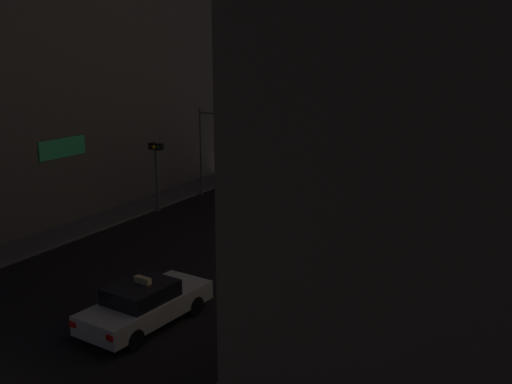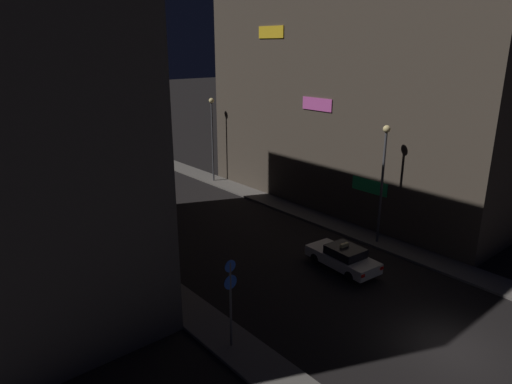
% 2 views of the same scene
% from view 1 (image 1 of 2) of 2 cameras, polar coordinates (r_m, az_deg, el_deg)
% --- Properties ---
extents(sidewalk_left, '(2.00, 52.37, 0.15)m').
position_cam_1_polar(sidewalk_left, '(36.85, -5.51, 0.54)').
color(sidewalk_left, '#5B5651').
rests_on(sidewalk_left, ground_plane).
extents(sidewalk_right, '(2.00, 52.37, 0.15)m').
position_cam_1_polar(sidewalk_right, '(31.38, 16.05, -2.28)').
color(sidewalk_right, '#5B5651').
rests_on(sidewalk_right, ground_plane).
extents(building_facade_left, '(11.54, 18.97, 21.27)m').
position_cam_1_polar(building_facade_left, '(35.98, -20.91, 16.36)').
color(building_facade_left, '#514C47').
rests_on(building_facade_left, ground_plane).
extents(taxi, '(2.14, 4.58, 1.62)m').
position_cam_1_polar(taxi, '(18.99, -10.56, -10.45)').
color(taxi, silver).
rests_on(taxi, ground_plane).
extents(far_car, '(2.03, 4.54, 1.42)m').
position_cam_1_polar(far_car, '(39.94, 4.71, 2.55)').
color(far_car, black).
rests_on(far_car, ground_plane).
extents(traffic_light_overhead, '(3.80, 0.42, 5.07)m').
position_cam_1_polar(traffic_light_overhead, '(33.50, -3.28, 5.52)').
color(traffic_light_overhead, '#47474C').
rests_on(traffic_light_overhead, ground_plane).
extents(traffic_light_left_kerb, '(0.80, 0.42, 3.71)m').
position_cam_1_polar(traffic_light_left_kerb, '(31.17, -9.53, 2.86)').
color(traffic_light_left_kerb, '#47474C').
rests_on(traffic_light_left_kerb, ground_plane).
extents(street_lamp_near_block, '(0.46, 0.46, 7.59)m').
position_cam_1_polar(street_lamp_near_block, '(15.99, 3.48, 1.37)').
color(street_lamp_near_block, '#47474C').
rests_on(street_lamp_near_block, sidewalk_right).
extents(street_lamp_far_block, '(0.47, 0.47, 7.68)m').
position_cam_1_polar(street_lamp_far_block, '(33.41, 17.45, 7.39)').
color(street_lamp_far_block, '#47474C').
rests_on(street_lamp_far_block, sidewalk_right).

